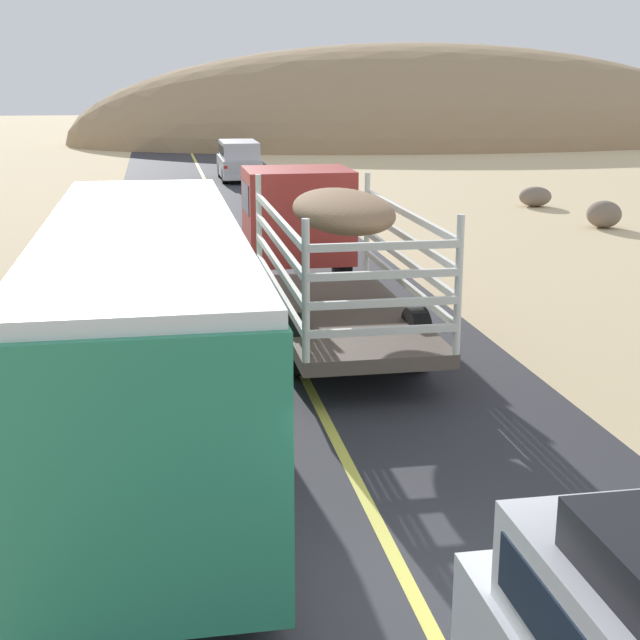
{
  "coord_description": "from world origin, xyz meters",
  "views": [
    {
      "loc": [
        -2.35,
        -7.79,
        5.06
      ],
      "look_at": [
        0.0,
        5.42,
        1.46
      ],
      "focal_mm": 51.18,
      "sensor_mm": 36.0,
      "label": 1
    }
  ],
  "objects_px": {
    "bus": "(147,332)",
    "boulder_near_shoulder": "(535,197)",
    "car_far": "(239,159)",
    "boulder_far_horizon": "(604,214)",
    "livestock_truck": "(313,230)"
  },
  "relations": [
    {
      "from": "bus",
      "to": "boulder_near_shoulder",
      "type": "distance_m",
      "value": 27.06
    },
    {
      "from": "boulder_near_shoulder",
      "to": "boulder_far_horizon",
      "type": "distance_m",
      "value": 5.4
    },
    {
      "from": "car_far",
      "to": "boulder_far_horizon",
      "type": "height_order",
      "value": "car_far"
    },
    {
      "from": "car_far",
      "to": "boulder_near_shoulder",
      "type": "distance_m",
      "value": 15.72
    },
    {
      "from": "bus",
      "to": "boulder_far_horizon",
      "type": "bearing_deg",
      "value": 48.05
    },
    {
      "from": "livestock_truck",
      "to": "boulder_near_shoulder",
      "type": "relative_size",
      "value": 7.41
    },
    {
      "from": "car_far",
      "to": "boulder_far_horizon",
      "type": "distance_m",
      "value": 20.08
    },
    {
      "from": "livestock_truck",
      "to": "boulder_near_shoulder",
      "type": "height_order",
      "value": "livestock_truck"
    },
    {
      "from": "car_far",
      "to": "boulder_far_horizon",
      "type": "xyz_separation_m",
      "value": [
        11.03,
        -16.77,
        -0.62
      ]
    },
    {
      "from": "livestock_truck",
      "to": "boulder_far_horizon",
      "type": "distance_m",
      "value": 15.2
    },
    {
      "from": "bus",
      "to": "livestock_truck",
      "type": "bearing_deg",
      "value": 64.8
    },
    {
      "from": "bus",
      "to": "boulder_near_shoulder",
      "type": "bearing_deg",
      "value": 56.05
    },
    {
      "from": "livestock_truck",
      "to": "bus",
      "type": "xyz_separation_m",
      "value": [
        -3.53,
        -7.51,
        -0.04
      ]
    },
    {
      "from": "bus",
      "to": "car_far",
      "type": "xyz_separation_m",
      "value": [
        4.28,
        33.8,
        -0.66
      ]
    },
    {
      "from": "bus",
      "to": "boulder_far_horizon",
      "type": "xyz_separation_m",
      "value": [
        15.31,
        17.03,
        -1.28
      ]
    }
  ]
}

